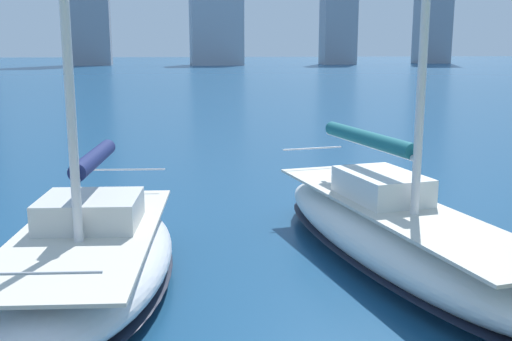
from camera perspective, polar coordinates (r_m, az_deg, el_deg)
name	(u,v)px	position (r m, az deg, el deg)	size (l,w,h in m)	color
sailboat_teal	(393,230)	(12.49, 12.89, -5.56)	(3.50, 9.51, 12.33)	white
sailboat_navy	(88,255)	(11.46, -15.72, -7.79)	(3.89, 7.54, 10.97)	white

